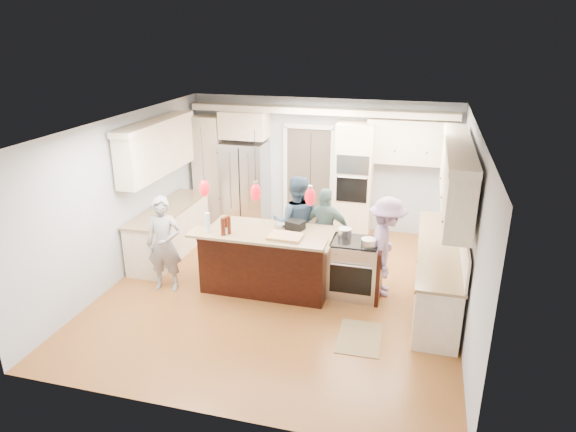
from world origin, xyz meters
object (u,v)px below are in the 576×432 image
(refrigerator, at_px, (245,184))
(person_far_left, at_px, (296,223))
(person_bar_end, at_px, (164,244))
(island_range, at_px, (356,268))
(kitchen_island, at_px, (269,259))

(refrigerator, height_order, person_far_left, refrigerator)
(person_bar_end, bearing_deg, refrigerator, 77.77)
(island_range, xyz_separation_m, person_far_left, (-1.15, 0.70, 0.39))
(refrigerator, xyz_separation_m, kitchen_island, (1.30, -2.57, -0.42))
(person_far_left, bearing_deg, kitchen_island, 58.66)
(refrigerator, bearing_deg, island_range, -42.59)
(refrigerator, relative_size, kitchen_island, 0.86)
(person_bar_end, bearing_deg, kitchen_island, 11.23)
(island_range, height_order, person_bar_end, person_bar_end)
(refrigerator, xyz_separation_m, person_bar_end, (-0.28, -3.09, -0.12))
(island_range, bearing_deg, person_bar_end, -168.70)
(person_bar_end, distance_m, person_far_left, 2.26)
(refrigerator, bearing_deg, person_bar_end, -95.20)
(island_range, bearing_deg, person_far_left, 148.57)
(refrigerator, xyz_separation_m, person_far_left, (1.56, -1.79, -0.06))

